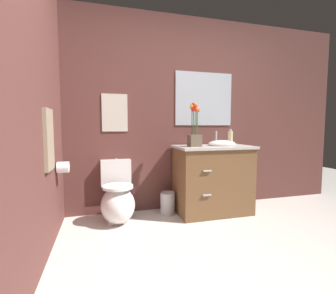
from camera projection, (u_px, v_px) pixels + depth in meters
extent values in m
plane|color=beige|center=(261.00, 292.00, 1.59)|extent=(9.53, 9.53, 0.00)
cube|color=brown|center=(193.00, 114.00, 3.25)|extent=(4.45, 0.05, 2.50)
cube|color=brown|center=(27.00, 101.00, 1.60)|extent=(0.05, 4.91, 2.50)
ellipsoid|color=white|center=(118.00, 205.00, 2.73)|extent=(0.38, 0.48, 0.40)
cube|color=white|center=(118.00, 213.00, 2.79)|extent=(0.22, 0.26, 0.18)
cube|color=white|center=(116.00, 172.00, 2.98)|extent=(0.36, 0.13, 0.32)
cylinder|color=white|center=(118.00, 187.00, 2.69)|extent=(0.34, 0.34, 0.03)
cylinder|color=#B7B7BC|center=(116.00, 160.00, 2.97)|extent=(0.04, 0.04, 0.02)
cube|color=brown|center=(213.00, 180.00, 3.05)|extent=(0.90, 0.52, 0.82)
cube|color=#BCB7B2|center=(213.00, 147.00, 3.01)|extent=(0.94, 0.56, 0.03)
ellipsoid|color=white|center=(222.00, 144.00, 3.04)|extent=(0.36, 0.26, 0.10)
cylinder|color=#B7B7BC|center=(216.00, 138.00, 3.19)|extent=(0.02, 0.02, 0.18)
cube|color=#B7B7BC|center=(207.00, 171.00, 2.72)|extent=(0.10, 0.02, 0.02)
cube|color=#B7B7BC|center=(207.00, 195.00, 2.74)|extent=(0.10, 0.02, 0.02)
cube|color=brown|center=(195.00, 141.00, 2.89)|extent=(0.14, 0.14, 0.14)
cylinder|color=#386B2D|center=(197.00, 122.00, 2.87)|extent=(0.01, 0.01, 0.29)
sphere|color=#EA4C23|center=(198.00, 110.00, 2.86)|extent=(0.06, 0.06, 0.06)
cylinder|color=#386B2D|center=(195.00, 120.00, 2.89)|extent=(0.01, 0.01, 0.35)
sphere|color=#EA4C23|center=(195.00, 105.00, 2.87)|extent=(0.06, 0.06, 0.06)
cylinder|color=#386B2D|center=(193.00, 120.00, 2.90)|extent=(0.01, 0.01, 0.35)
sphere|color=red|center=(194.00, 105.00, 2.88)|extent=(0.06, 0.06, 0.06)
cylinder|color=#386B2D|center=(192.00, 121.00, 2.86)|extent=(0.01, 0.01, 0.33)
sphere|color=orange|center=(192.00, 107.00, 2.85)|extent=(0.06, 0.06, 0.06)
cylinder|color=#386B2D|center=(193.00, 122.00, 2.86)|extent=(0.01, 0.01, 0.30)
sphere|color=red|center=(193.00, 109.00, 2.85)|extent=(0.06, 0.06, 0.06)
cylinder|color=#386B2D|center=(195.00, 120.00, 2.85)|extent=(0.01, 0.01, 0.34)
sphere|color=#EA4C23|center=(195.00, 106.00, 2.84)|extent=(0.06, 0.06, 0.06)
cylinder|color=#386B2D|center=(197.00, 122.00, 2.85)|extent=(0.01, 0.01, 0.29)
sphere|color=#EA4C23|center=(197.00, 110.00, 2.84)|extent=(0.06, 0.06, 0.06)
cylinder|color=beige|center=(230.00, 138.00, 3.04)|extent=(0.06, 0.06, 0.18)
cylinder|color=#B7B7BC|center=(230.00, 130.00, 3.03)|extent=(0.03, 0.03, 0.02)
cylinder|color=#B7B7BC|center=(168.00, 204.00, 3.01)|extent=(0.18, 0.18, 0.26)
torus|color=#B7B7BC|center=(168.00, 193.00, 3.00)|extent=(0.18, 0.18, 0.01)
cube|color=beige|center=(115.00, 113.00, 2.95)|extent=(0.31, 0.01, 0.45)
cube|color=#B2BCC6|center=(204.00, 99.00, 3.24)|extent=(0.80, 0.01, 0.70)
cube|color=gray|center=(49.00, 140.00, 2.04)|extent=(0.03, 0.28, 0.52)
cylinder|color=white|center=(63.00, 167.00, 2.40)|extent=(0.11, 0.11, 0.11)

